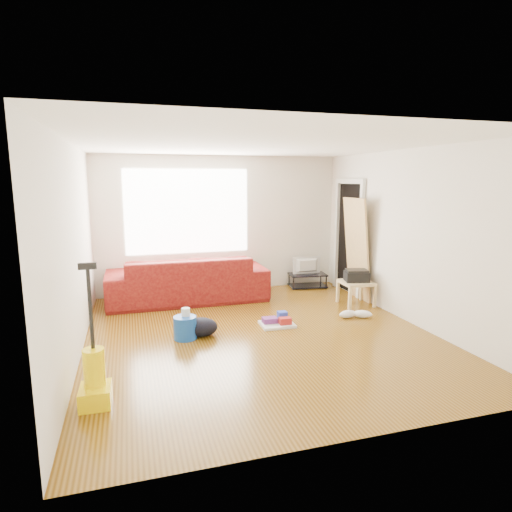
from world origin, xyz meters
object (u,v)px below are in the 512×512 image
object	(u,v)px
cleaning_tray	(278,322)
tv_stand	(307,280)
side_table	(356,285)
vacuum	(95,379)
sofa	(188,300)
bucket	(185,339)
backpack	(201,336)

from	to	relation	value
cleaning_tray	tv_stand	bearing A→B (deg)	56.18
side_table	cleaning_tray	bearing A→B (deg)	-159.25
vacuum	sofa	bearing A→B (deg)	69.75
tv_stand	side_table	size ratio (longest dim) A/B	1.49
sofa	tv_stand	bearing A→B (deg)	-173.46
bucket	vacuum	distance (m)	1.77
side_table	vacuum	xyz separation A→B (m)	(-3.95, -2.19, -0.09)
sofa	tv_stand	xyz separation A→B (m)	(2.36, 0.27, 0.14)
tv_stand	side_table	world-z (taller)	side_table
backpack	vacuum	world-z (taller)	vacuum
sofa	vacuum	xyz separation A→B (m)	(-1.29, -3.25, 0.25)
sofa	backpack	world-z (taller)	sofa
sofa	vacuum	bearing A→B (deg)	68.28
sofa	cleaning_tray	bearing A→B (deg)	122.45
vacuum	bucket	bearing A→B (deg)	56.15
side_table	bucket	world-z (taller)	side_table
side_table	cleaning_tray	distance (m)	1.73
sofa	vacuum	size ratio (longest dim) A/B	2.03
backpack	vacuum	size ratio (longest dim) A/B	0.33
backpack	vacuum	bearing A→B (deg)	-113.04
sofa	vacuum	world-z (taller)	vacuum
side_table	sofa	bearing A→B (deg)	158.23
cleaning_tray	vacuum	xyz separation A→B (m)	(-2.35, -1.58, 0.19)
sofa	side_table	distance (m)	2.88
side_table	backpack	bearing A→B (deg)	-165.41
backpack	sofa	bearing A→B (deg)	104.64
tv_stand	backpack	distance (m)	3.17
sofa	cleaning_tray	distance (m)	1.97
side_table	cleaning_tray	xyz separation A→B (m)	(-1.60, -0.60, -0.29)
side_table	backpack	size ratio (longest dim) A/B	1.15
side_table	cleaning_tray	world-z (taller)	side_table
bucket	sofa	bearing A→B (deg)	81.19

